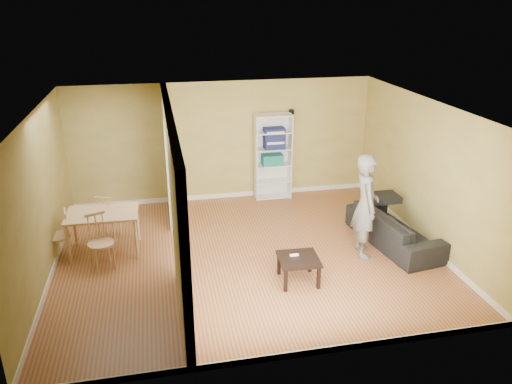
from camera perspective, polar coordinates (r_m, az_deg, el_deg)
room_shell at (r=8.28m, az=-1.07°, el=0.68°), size 6.50×6.50×6.50m
partition at (r=8.16m, az=-9.38°, el=0.07°), size 0.22×5.50×2.60m
wall_speaker at (r=10.96m, az=4.08°, el=9.13°), size 0.10×0.10×0.10m
sofa at (r=9.39m, az=15.53°, el=-3.51°), size 2.20×1.19×0.80m
person at (r=8.63m, az=12.50°, el=-0.55°), size 0.87×0.73×2.15m
bookshelf at (r=11.02m, az=1.87°, el=4.11°), size 0.80×0.35×1.90m
paper_box_teal at (r=10.99m, az=1.87°, el=3.73°), size 0.45×0.29×0.23m
paper_box_navy_b at (r=10.89m, az=2.09°, el=5.59°), size 0.44×0.29×0.23m
paper_box_navy_c at (r=10.83m, az=2.08°, el=6.77°), size 0.45×0.29×0.23m
coffee_table at (r=7.94m, az=4.90°, el=-7.92°), size 0.63×0.63×0.42m
game_controller at (r=7.96m, az=4.39°, el=-7.19°), size 0.14×0.04×0.03m
dining_table at (r=9.05m, az=-17.13°, el=-2.70°), size 1.21×0.81×0.76m
chair_left at (r=9.20m, az=-21.62°, el=-4.59°), size 0.47×0.47×0.87m
chair_near at (r=8.63m, az=-17.32°, el=-5.48°), size 0.56×0.56×0.94m
chair_far at (r=9.63m, az=-16.49°, el=-2.65°), size 0.53×0.53×0.89m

